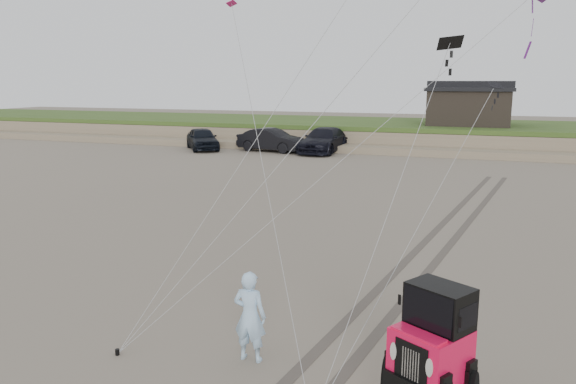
% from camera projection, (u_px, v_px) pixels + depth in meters
% --- Properties ---
extents(ground, '(160.00, 160.00, 0.00)m').
position_uv_depth(ground, '(277.00, 362.00, 10.40)').
color(ground, '#6B6054').
rests_on(ground, ground).
extents(dune_ridge, '(160.00, 14.25, 1.73)m').
position_uv_depth(dune_ridge, '(441.00, 135.00, 44.91)').
color(dune_ridge, '#7A6B54').
rests_on(dune_ridge, ground).
extents(cabin, '(6.40, 5.40, 3.35)m').
position_uv_depth(cabin, '(469.00, 105.00, 43.32)').
color(cabin, black).
rests_on(cabin, dune_ridge).
extents(truck_a, '(4.50, 5.02, 1.65)m').
position_uv_depth(truck_a, '(202.00, 139.00, 42.05)').
color(truck_a, black).
rests_on(truck_a, ground).
extents(truck_b, '(5.32, 2.66, 1.67)m').
position_uv_depth(truck_b, '(271.00, 140.00, 40.96)').
color(truck_b, black).
rests_on(truck_b, ground).
extents(truck_c, '(2.72, 6.15, 1.75)m').
position_uv_depth(truck_c, '(324.00, 140.00, 40.49)').
color(truck_c, black).
rests_on(truck_c, ground).
extents(jeep, '(4.15, 5.08, 1.75)m').
position_uv_depth(jeep, '(430.00, 371.00, 8.35)').
color(jeep, '#F40F42').
rests_on(jeep, ground).
extents(man, '(0.63, 0.42, 1.73)m').
position_uv_depth(man, '(250.00, 316.00, 10.33)').
color(man, '#98BFEB').
rests_on(man, ground).
extents(stake_main, '(0.08, 0.08, 0.12)m').
position_uv_depth(stake_main, '(117.00, 352.00, 10.66)').
color(stake_main, black).
rests_on(stake_main, ground).
extents(tire_tracks, '(5.22, 29.74, 0.01)m').
position_uv_depth(tire_tracks, '(430.00, 251.00, 17.14)').
color(tire_tracks, '#4C443D').
rests_on(tire_tracks, ground).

